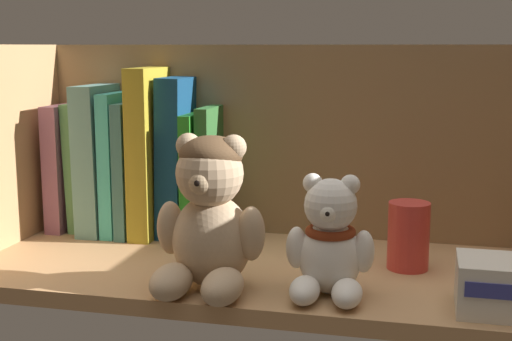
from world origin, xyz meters
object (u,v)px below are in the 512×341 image
small_product_box (499,286)px  teddy_bear_smaller (330,245)px  book_0 (68,166)px  book_5 (154,151)px  book_2 (104,157)px  teddy_bear_larger (209,217)px  book_7 (198,174)px  book_8 (212,172)px  book_4 (137,167)px  book_6 (178,156)px  pillar_candle (408,236)px  book_3 (123,162)px  book_1 (85,166)px

small_product_box → teddy_bear_smaller: bearing=177.1°
book_0 → book_5: size_ratio=0.77×
book_2 → teddy_bear_larger: size_ratio=1.23×
book_0 → book_7: (20.83, 0.00, -0.40)cm
small_product_box → book_8: bearing=149.7°
book_0 → book_4: size_ratio=0.97×
book_2 → book_5: 8.27cm
book_8 → book_0: bearing=180.0°
book_6 → pillar_candle: 35.77cm
teddy_bear_smaller → pillar_candle: bearing=55.0°
book_5 → book_4: bearing=180.0°
book_0 → book_7: book_0 is taller
book_2 → book_8: 17.12cm
book_5 → book_2: bearing=180.0°
book_7 → pillar_candle: bearing=-17.3°
book_6 → small_product_box: bearing=-27.3°
teddy_bear_smaller → small_product_box: bearing=-2.9°
book_2 → pillar_candle: size_ratio=2.59×
book_7 → teddy_bear_smaller: 31.15cm
pillar_candle → book_2: bearing=168.1°
book_3 → pillar_candle: book_3 is taller
book_4 → teddy_bear_smaller: size_ratio=1.43×
book_8 → pillar_candle: bearing=-18.5°
book_7 → teddy_bear_larger: bearing=-68.7°
book_7 → book_8: (2.16, 0.00, 0.48)cm
book_6 → teddy_bear_smaller: 33.70cm
book_2 → book_6: book_6 is taller
book_0 → book_8: 22.99cm
book_2 → book_5: size_ratio=0.90×
book_2 → book_3: book_2 is taller
teddy_bear_larger → book_4: bearing=129.2°
teddy_bear_larger → small_product_box: bearing=0.2°
book_0 → teddy_bear_larger: bearing=-37.2°
small_product_box → book_1: bearing=159.1°
book_4 → teddy_bear_smaller: bearing=-33.9°
book_1 → book_4: bearing=0.0°
book_4 → small_product_box: 55.13cm
small_product_box → book_5: bearing=154.6°
book_2 → book_1: bearing=180.0°
book_6 → book_7: 3.92cm
book_6 → book_8: (5.16, 0.00, -2.05)cm
small_product_box → book_0: bearing=159.9°
teddy_bear_larger → teddy_bear_smaller: teddy_bear_larger is taller
book_5 → teddy_bear_smaller: 36.71cm
book_6 → teddy_bear_smaller: bearing=-40.2°
book_2 → book_7: book_2 is taller
book_2 → book_6: bearing=0.0°
book_0 → teddy_bear_smaller: (43.20, -21.44, -3.61)cm
book_2 → book_7: bearing=0.0°
book_3 → book_5: book_5 is taller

